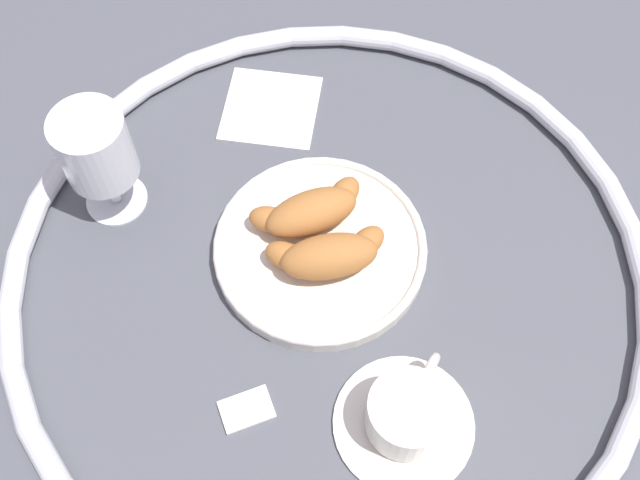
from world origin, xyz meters
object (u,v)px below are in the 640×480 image
juice_glass_left (96,151)px  sugar_packet (246,409)px  folded_napkin (271,107)px  coffee_cup_near (407,416)px  pastry_plate (320,248)px  croissant_small (310,211)px  croissant_large (328,255)px

juice_glass_left → sugar_packet: juice_glass_left is taller
folded_napkin → coffee_cup_near: bearing=-89.2°
coffee_cup_near → pastry_plate: bearing=94.3°
croissant_small → folded_napkin: croissant_small is taller
croissant_large → croissant_small: same height
pastry_plate → folded_napkin: size_ratio=2.06×
coffee_cup_near → sugar_packet: coffee_cup_near is taller
sugar_packet → pastry_plate: bearing=46.8°
croissant_small → folded_napkin: (0.01, 0.17, -0.04)m
croissant_large → sugar_packet: bearing=-137.3°
pastry_plate → croissant_small: croissant_small is taller
croissant_large → juice_glass_left: juice_glass_left is taller
croissant_large → folded_napkin: size_ratio=1.23×
pastry_plate → coffee_cup_near: bearing=-85.7°
croissant_small → coffee_cup_near: bearing=-86.3°
croissant_small → juice_glass_left: size_ratio=0.98×
croissant_large → folded_napkin: croissant_large is taller
coffee_cup_near → sugar_packet: (-0.14, 0.06, -0.02)m
pastry_plate → coffee_cup_near: size_ratio=1.67×
juice_glass_left → folded_napkin: juice_glass_left is taller
croissant_small → sugar_packet: 0.21m
croissant_small → juice_glass_left: (-0.19, 0.11, 0.05)m
croissant_small → croissant_large: bearing=-90.0°
folded_napkin → croissant_large: bearing=-92.3°
pastry_plate → juice_glass_left: (-0.19, 0.14, 0.08)m
croissant_large → croissant_small: (0.00, 0.06, 0.00)m
pastry_plate → croissant_small: (0.00, 0.03, 0.03)m
sugar_packet → folded_napkin: sugar_packet is taller
croissant_large → croissant_small: size_ratio=0.99×
juice_glass_left → sugar_packet: size_ratio=2.80×
coffee_cup_near → sugar_packet: size_ratio=2.72×
croissant_small → coffee_cup_near: croissant_small is taller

